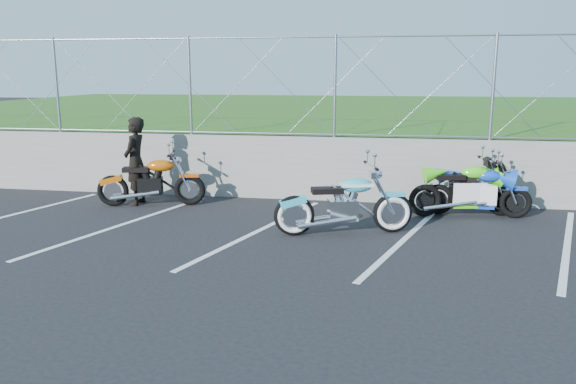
% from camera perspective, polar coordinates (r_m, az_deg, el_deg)
% --- Properties ---
extents(ground, '(90.00, 90.00, 0.00)m').
position_cam_1_polar(ground, '(8.43, -4.38, -5.78)').
color(ground, black).
rests_on(ground, ground).
extents(retaining_wall, '(30.00, 0.22, 1.30)m').
position_cam_1_polar(retaining_wall, '(11.61, -0.28, 2.53)').
color(retaining_wall, slate).
rests_on(retaining_wall, ground).
extents(grass_field, '(30.00, 20.00, 1.30)m').
position_cam_1_polar(grass_field, '(21.46, 4.35, 6.91)').
color(grass_field, '#225015').
rests_on(grass_field, ground).
extents(chain_link_fence, '(28.00, 0.03, 2.00)m').
position_cam_1_polar(chain_link_fence, '(11.45, -0.28, 10.69)').
color(chain_link_fence, gray).
rests_on(chain_link_fence, retaining_wall).
extents(parking_lines, '(18.29, 4.31, 0.01)m').
position_cam_1_polar(parking_lines, '(9.18, 4.44, -4.25)').
color(parking_lines, silver).
rests_on(parking_lines, ground).
extents(cruiser_turquoise, '(2.22, 0.84, 1.13)m').
position_cam_1_polar(cruiser_turquoise, '(9.10, 5.88, -1.49)').
color(cruiser_turquoise, black).
rests_on(cruiser_turquoise, ground).
extents(naked_orange, '(2.08, 0.73, 1.05)m').
position_cam_1_polar(naked_orange, '(11.30, -13.59, 0.87)').
color(naked_orange, black).
rests_on(naked_orange, ground).
extents(sportbike_green, '(2.01, 0.71, 1.05)m').
position_cam_1_polar(sportbike_green, '(10.67, 17.61, 0.02)').
color(sportbike_green, black).
rests_on(sportbike_green, ground).
extents(sportbike_blue, '(1.91, 0.68, 0.99)m').
position_cam_1_polar(sportbike_blue, '(10.74, 18.77, -0.13)').
color(sportbike_blue, black).
rests_on(sportbike_blue, ground).
extents(person_standing, '(0.43, 0.64, 1.73)m').
position_cam_1_polar(person_standing, '(11.43, -15.24, 3.03)').
color(person_standing, black).
rests_on(person_standing, ground).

